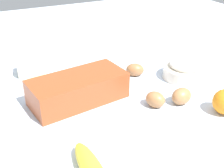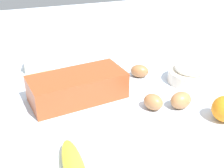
% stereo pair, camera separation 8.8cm
% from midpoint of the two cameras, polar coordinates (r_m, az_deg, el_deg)
% --- Properties ---
extents(ground_plane, '(2.40, 2.40, 0.02)m').
position_cam_midpoint_polar(ground_plane, '(0.91, -2.79, -2.86)').
color(ground_plane, silver).
extents(loaf_pan, '(0.30, 0.17, 0.08)m').
position_cam_midpoint_polar(loaf_pan, '(0.86, -9.55, -0.92)').
color(loaf_pan, '#9E4723').
rests_on(loaf_pan, ground_plane).
extents(flour_bowl, '(0.15, 0.15, 0.07)m').
position_cam_midpoint_polar(flour_bowl, '(1.01, 11.75, 2.65)').
color(flour_bowl, silver).
rests_on(flour_bowl, ground_plane).
extents(butter_block, '(0.10, 0.08, 0.06)m').
position_cam_midpoint_polar(butter_block, '(1.07, -17.75, 3.22)').
color(butter_block, '#F4EDB2').
rests_on(butter_block, ground_plane).
extents(egg_near_butter, '(0.07, 0.06, 0.05)m').
position_cam_midpoint_polar(egg_near_butter, '(0.86, 10.58, -2.42)').
color(egg_near_butter, '#AF7647').
rests_on(egg_near_butter, ground_plane).
extents(egg_beside_bowl, '(0.07, 0.07, 0.05)m').
position_cam_midpoint_polar(egg_beside_bowl, '(0.84, 5.50, -3.10)').
color(egg_beside_bowl, '#A77044').
rests_on(egg_beside_bowl, ground_plane).
extents(egg_loose, '(0.08, 0.07, 0.04)m').
position_cam_midpoint_polar(egg_loose, '(1.01, 2.02, 2.74)').
color(egg_loose, '#A06C41').
rests_on(egg_loose, ground_plane).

